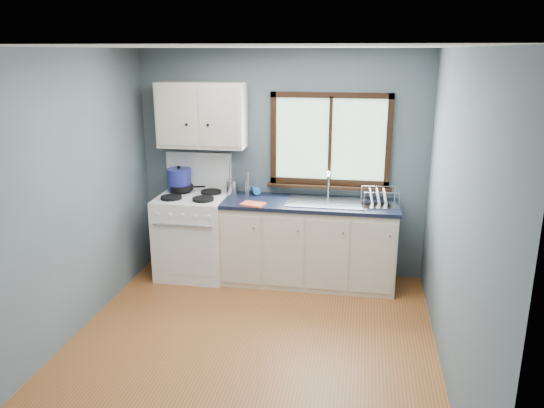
% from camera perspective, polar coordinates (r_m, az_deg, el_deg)
% --- Properties ---
extents(floor, '(3.20, 3.60, 0.02)m').
position_cam_1_polar(floor, '(4.73, -2.56, -15.47)').
color(floor, '#955527').
rests_on(floor, ground).
extents(ceiling, '(3.20, 3.60, 0.02)m').
position_cam_1_polar(ceiling, '(4.03, -3.03, 16.68)').
color(ceiling, white).
rests_on(ceiling, wall_back).
extents(wall_back, '(3.20, 0.02, 2.50)m').
position_cam_1_polar(wall_back, '(5.94, 1.04, 4.30)').
color(wall_back, '#536166').
rests_on(wall_back, ground).
extents(wall_front, '(3.20, 0.02, 2.50)m').
position_cam_1_polar(wall_front, '(2.61, -11.68, -12.20)').
color(wall_front, '#536166').
rests_on(wall_front, ground).
extents(wall_left, '(0.02, 3.60, 2.50)m').
position_cam_1_polar(wall_left, '(4.82, -21.81, 0.29)').
color(wall_left, '#536166').
rests_on(wall_left, ground).
extents(wall_right, '(0.02, 3.60, 2.50)m').
position_cam_1_polar(wall_right, '(4.18, 19.33, -1.79)').
color(wall_right, '#536166').
rests_on(wall_right, ground).
extents(gas_range, '(0.76, 0.69, 1.36)m').
position_cam_1_polar(gas_range, '(6.04, -8.45, -3.12)').
color(gas_range, white).
rests_on(gas_range, floor).
extents(base_cabinets, '(1.85, 0.60, 0.88)m').
position_cam_1_polar(base_cabinets, '(5.83, 3.97, -4.60)').
color(base_cabinets, beige).
rests_on(base_cabinets, floor).
extents(countertop, '(1.89, 0.64, 0.04)m').
position_cam_1_polar(countertop, '(5.67, 4.07, 0.04)').
color(countertop, black).
rests_on(countertop, base_cabinets).
extents(sink, '(0.84, 0.46, 0.44)m').
position_cam_1_polar(sink, '(5.67, 5.87, -0.45)').
color(sink, silver).
rests_on(sink, countertop).
extents(window, '(1.36, 0.10, 1.03)m').
position_cam_1_polar(window, '(5.80, 6.25, 6.19)').
color(window, '#9EC6A8').
rests_on(window, wall_back).
extents(upper_cabinets, '(0.95, 0.35, 0.70)m').
position_cam_1_polar(upper_cabinets, '(5.86, -7.57, 9.45)').
color(upper_cabinets, beige).
rests_on(upper_cabinets, wall_back).
extents(skillet, '(0.43, 0.34, 0.05)m').
position_cam_1_polar(skillet, '(6.07, -9.71, 1.78)').
color(skillet, black).
rests_on(skillet, gas_range).
extents(stockpot, '(0.36, 0.36, 0.27)m').
position_cam_1_polar(stockpot, '(6.08, -9.95, 2.70)').
color(stockpot, navy).
rests_on(stockpot, gas_range).
extents(utensil_crock, '(0.17, 0.17, 0.41)m').
position_cam_1_polar(utensil_crock, '(5.95, -4.32, 1.84)').
color(utensil_crock, silver).
rests_on(utensil_crock, countertop).
extents(thermos, '(0.08, 0.08, 0.28)m').
position_cam_1_polar(thermos, '(5.90, -2.68, 2.30)').
color(thermos, silver).
rests_on(thermos, countertop).
extents(soap_bottle, '(0.12, 0.12, 0.23)m').
position_cam_1_polar(soap_bottle, '(5.85, -1.59, 1.95)').
color(soap_bottle, '#236FB5').
rests_on(soap_bottle, countertop).
extents(dish_towel, '(0.27, 0.22, 0.02)m').
position_cam_1_polar(dish_towel, '(5.54, -2.07, -0.02)').
color(dish_towel, '#E45836').
rests_on(dish_towel, countertop).
extents(dish_rack, '(0.40, 0.32, 0.19)m').
position_cam_1_polar(dish_rack, '(5.60, 11.42, 0.30)').
color(dish_rack, silver).
rests_on(dish_rack, countertop).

